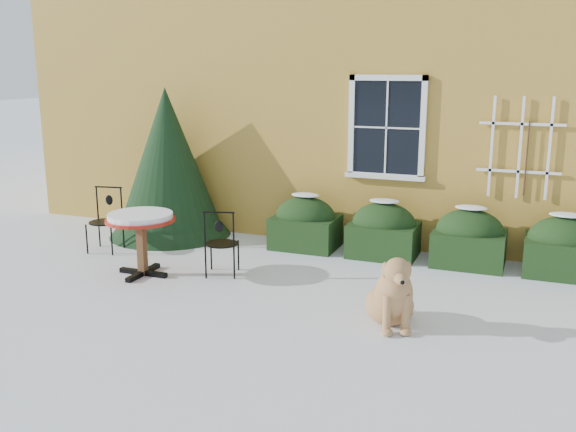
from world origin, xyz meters
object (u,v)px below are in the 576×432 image
at_px(evergreen_shrub, 168,177).
at_px(bistro_table, 141,224).
at_px(patio_chair_near, 221,242).
at_px(dog, 392,296).
at_px(patio_chair_far, 106,219).

xyz_separation_m(evergreen_shrub, bistro_table, (0.83, -2.10, -0.28)).
xyz_separation_m(evergreen_shrub, patio_chair_near, (1.88, -1.69, -0.55)).
distance_m(patio_chair_near, dog, 2.83).
bearing_deg(patio_chair_near, dog, 143.35).
relative_size(bistro_table, patio_chair_near, 1.01).
xyz_separation_m(bistro_table, patio_chair_near, (1.06, 0.41, -0.27)).
bearing_deg(evergreen_shrub, patio_chair_far, -109.83).
relative_size(patio_chair_far, dog, 1.04).
relative_size(evergreen_shrub, patio_chair_far, 2.52).
height_order(patio_chair_far, dog, patio_chair_far).
xyz_separation_m(patio_chair_far, dog, (4.99, -1.41, -0.15)).
distance_m(evergreen_shrub, patio_chair_near, 2.59).
bearing_deg(evergreen_shrub, dog, -30.06).
bearing_deg(patio_chair_far, dog, -26.33).
bearing_deg(dog, bistro_table, 147.05).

